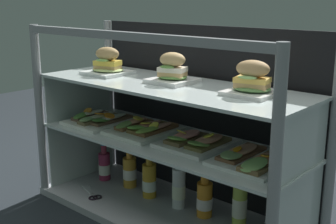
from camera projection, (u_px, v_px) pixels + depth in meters
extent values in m
cube|color=#1F2529|center=(168.00, 219.00, 2.00)|extent=(6.00, 6.00, 0.02)
cube|color=#B1B2B9|center=(168.00, 213.00, 1.99)|extent=(1.28, 0.48, 0.03)
cylinder|color=gray|center=(40.00, 113.00, 2.13)|extent=(0.04, 0.04, 0.83)
cylinder|color=gray|center=(274.00, 182.00, 1.34)|extent=(0.04, 0.04, 0.83)
cylinder|color=gray|center=(110.00, 98.00, 2.45)|extent=(0.04, 0.04, 0.83)
cylinder|color=gray|center=(333.00, 146.00, 1.66)|extent=(0.04, 0.04, 0.83)
cube|color=gray|center=(128.00, 36.00, 1.63)|extent=(1.24, 0.03, 0.03)
cube|color=black|center=(202.00, 113.00, 2.06)|extent=(1.20, 0.01, 0.79)
cube|color=silver|center=(82.00, 147.00, 2.33)|extent=(0.01, 0.40, 0.32)
cube|color=silver|center=(296.00, 220.00, 1.57)|extent=(0.01, 0.40, 0.32)
cube|color=silver|center=(168.00, 141.00, 1.91)|extent=(1.22, 0.42, 0.01)
cube|color=silver|center=(80.00, 94.00, 2.26)|extent=(0.01, 0.40, 0.23)
cube|color=silver|center=(302.00, 143.00, 1.50)|extent=(0.01, 0.40, 0.23)
cube|color=silver|center=(168.00, 85.00, 1.85)|extent=(1.22, 0.42, 0.01)
cube|color=white|center=(108.00, 73.00, 2.07)|extent=(0.19, 0.19, 0.02)
ellipsoid|color=#9EB76A|center=(108.00, 70.00, 2.07)|extent=(0.15, 0.13, 0.01)
cube|color=tan|center=(108.00, 67.00, 2.06)|extent=(0.13, 0.10, 0.02)
cube|color=gold|center=(108.00, 63.00, 2.06)|extent=(0.13, 0.10, 0.02)
ellipsoid|color=#79AF53|center=(102.00, 60.00, 2.03)|extent=(0.07, 0.04, 0.01)
ellipsoid|color=#A17F4D|center=(107.00, 54.00, 2.05)|extent=(0.13, 0.10, 0.06)
cube|color=white|center=(173.00, 81.00, 1.86)|extent=(0.18, 0.18, 0.02)
ellipsoid|color=#609643|center=(173.00, 77.00, 1.86)|extent=(0.13, 0.11, 0.02)
cube|color=tan|center=(173.00, 74.00, 1.85)|extent=(0.12, 0.10, 0.02)
cube|color=#EFE1C7|center=(173.00, 69.00, 1.85)|extent=(0.13, 0.11, 0.02)
ellipsoid|color=#5B8D3D|center=(168.00, 67.00, 1.82)|extent=(0.07, 0.05, 0.02)
ellipsoid|color=tan|center=(173.00, 60.00, 1.84)|extent=(0.13, 0.11, 0.06)
cube|color=white|center=(252.00, 93.00, 1.63)|extent=(0.18, 0.18, 0.02)
ellipsoid|color=#5B8C4B|center=(252.00, 88.00, 1.63)|extent=(0.14, 0.12, 0.02)
cube|color=tan|center=(252.00, 85.00, 1.63)|extent=(0.13, 0.10, 0.02)
cube|color=#F3BE50|center=(252.00, 80.00, 1.62)|extent=(0.14, 0.10, 0.02)
ellipsoid|color=#9CCF74|center=(247.00, 77.00, 1.59)|extent=(0.08, 0.04, 0.01)
ellipsoid|color=tan|center=(253.00, 69.00, 1.61)|extent=(0.14, 0.10, 0.06)
cube|color=white|center=(100.00, 121.00, 2.15)|extent=(0.25, 0.29, 0.01)
cube|color=brown|center=(91.00, 116.00, 2.19)|extent=(0.06, 0.20, 0.02)
ellipsoid|color=#65A244|center=(81.00, 116.00, 2.15)|extent=(0.08, 0.11, 0.02)
ellipsoid|color=white|center=(90.00, 113.00, 2.19)|extent=(0.05, 0.16, 0.02)
cylinder|color=orange|center=(88.00, 111.00, 2.19)|extent=(0.05, 0.05, 0.02)
cube|color=brown|center=(99.00, 119.00, 2.14)|extent=(0.06, 0.22, 0.02)
ellipsoid|color=#8FBD73|center=(88.00, 119.00, 2.09)|extent=(0.08, 0.12, 0.02)
ellipsoid|color=beige|center=(99.00, 116.00, 2.13)|extent=(0.05, 0.18, 0.01)
cylinder|color=orange|center=(100.00, 114.00, 2.14)|extent=(0.07, 0.07, 0.02)
cube|color=brown|center=(112.00, 120.00, 2.13)|extent=(0.06, 0.22, 0.01)
ellipsoid|color=#54953E|center=(102.00, 120.00, 2.08)|extent=(0.07, 0.12, 0.03)
ellipsoid|color=silver|center=(112.00, 117.00, 2.12)|extent=(0.05, 0.18, 0.02)
cylinder|color=orange|center=(109.00, 116.00, 2.11)|extent=(0.06, 0.06, 0.02)
cube|color=white|center=(144.00, 131.00, 2.00)|extent=(0.25, 0.29, 0.02)
cube|color=brown|center=(134.00, 125.00, 2.04)|extent=(0.06, 0.20, 0.02)
ellipsoid|color=#7DA452|center=(125.00, 124.00, 1.99)|extent=(0.06, 0.10, 0.03)
ellipsoid|color=#E9A279|center=(134.00, 121.00, 2.04)|extent=(0.05, 0.16, 0.02)
cylinder|color=yellow|center=(138.00, 118.00, 2.04)|extent=(0.07, 0.07, 0.02)
cube|color=brown|center=(148.00, 127.00, 2.00)|extent=(0.06, 0.21, 0.01)
ellipsoid|color=#7FC94F|center=(138.00, 127.00, 1.95)|extent=(0.07, 0.12, 0.03)
ellipsoid|color=#E19580|center=(148.00, 124.00, 2.00)|extent=(0.05, 0.17, 0.01)
cylinder|color=yellow|center=(146.00, 123.00, 1.99)|extent=(0.07, 0.07, 0.01)
cube|color=brown|center=(158.00, 129.00, 1.97)|extent=(0.06, 0.22, 0.01)
ellipsoid|color=#8CB649|center=(147.00, 130.00, 1.92)|extent=(0.08, 0.12, 0.03)
ellipsoid|color=#F4A689|center=(158.00, 127.00, 1.96)|extent=(0.05, 0.18, 0.01)
cylinder|color=yellow|center=(153.00, 126.00, 1.94)|extent=(0.05, 0.05, 0.03)
cube|color=white|center=(196.00, 143.00, 1.83)|extent=(0.25, 0.29, 0.02)
cube|color=brown|center=(186.00, 138.00, 1.84)|extent=(0.09, 0.19, 0.01)
ellipsoid|color=#8BC856|center=(177.00, 139.00, 1.80)|extent=(0.09, 0.11, 0.04)
ellipsoid|color=pink|center=(186.00, 135.00, 1.84)|extent=(0.07, 0.16, 0.02)
cylinder|color=#EAD64C|center=(182.00, 132.00, 1.83)|extent=(0.05, 0.05, 0.03)
cube|color=brown|center=(208.00, 143.00, 1.79)|extent=(0.09, 0.21, 0.01)
ellipsoid|color=#80B350|center=(199.00, 144.00, 1.74)|extent=(0.09, 0.11, 0.04)
ellipsoid|color=#E49A77|center=(209.00, 139.00, 1.78)|extent=(0.07, 0.17, 0.02)
cylinder|color=yellow|center=(208.00, 136.00, 1.79)|extent=(0.06, 0.06, 0.02)
cube|color=white|center=(253.00, 161.00, 1.63)|extent=(0.25, 0.29, 0.01)
cube|color=brown|center=(242.00, 153.00, 1.68)|extent=(0.09, 0.23, 0.01)
ellipsoid|color=#99BE74|center=(232.00, 155.00, 1.63)|extent=(0.11, 0.13, 0.02)
ellipsoid|color=tan|center=(242.00, 150.00, 1.68)|extent=(0.07, 0.18, 0.01)
cylinder|color=orange|center=(237.00, 149.00, 1.65)|extent=(0.05, 0.05, 0.02)
cube|color=brown|center=(263.00, 163.00, 1.57)|extent=(0.09, 0.22, 0.02)
ellipsoid|color=#8FC469|center=(254.00, 164.00, 1.52)|extent=(0.10, 0.13, 0.04)
ellipsoid|color=#F5A97D|center=(264.00, 159.00, 1.57)|extent=(0.07, 0.18, 0.01)
cylinder|color=orange|center=(267.00, 156.00, 1.57)|extent=(0.05, 0.05, 0.02)
cylinder|color=#95284C|center=(104.00, 166.00, 2.30)|extent=(0.06, 0.06, 0.14)
cylinder|color=white|center=(105.00, 169.00, 2.31)|extent=(0.06, 0.06, 0.05)
cylinder|color=maroon|center=(104.00, 149.00, 2.28)|extent=(0.03, 0.03, 0.05)
cylinder|color=#2E6CAC|center=(104.00, 144.00, 2.27)|extent=(0.03, 0.03, 0.01)
cylinder|color=gold|center=(130.00, 172.00, 2.22)|extent=(0.07, 0.07, 0.15)
cylinder|color=white|center=(130.00, 173.00, 2.22)|extent=(0.07, 0.07, 0.05)
cylinder|color=orange|center=(129.00, 154.00, 2.19)|extent=(0.03, 0.03, 0.05)
cylinder|color=black|center=(129.00, 148.00, 2.18)|extent=(0.03, 0.03, 0.01)
cylinder|color=gold|center=(149.00, 181.00, 2.10)|extent=(0.07, 0.07, 0.16)
cylinder|color=white|center=(149.00, 185.00, 2.10)|extent=(0.07, 0.07, 0.05)
cylinder|color=gold|center=(149.00, 160.00, 2.07)|extent=(0.03, 0.03, 0.04)
cylinder|color=#286BAD|center=(149.00, 155.00, 2.07)|extent=(0.03, 0.03, 0.01)
cylinder|color=silver|center=(179.00, 188.00, 1.99)|extent=(0.06, 0.06, 0.18)
cylinder|color=#E9EFCF|center=(179.00, 191.00, 2.00)|extent=(0.06, 0.06, 0.06)
cylinder|color=white|center=(179.00, 164.00, 1.96)|extent=(0.03, 0.03, 0.04)
cylinder|color=black|center=(179.00, 158.00, 1.96)|extent=(0.04, 0.04, 0.01)
cylinder|color=orange|center=(205.00, 200.00, 1.91)|extent=(0.07, 0.07, 0.15)
cylinder|color=white|center=(205.00, 203.00, 1.92)|extent=(0.07, 0.07, 0.05)
cylinder|color=orange|center=(205.00, 179.00, 1.89)|extent=(0.04, 0.04, 0.04)
cylinder|color=silver|center=(205.00, 174.00, 1.88)|extent=(0.04, 0.04, 0.01)
cylinder|color=#BBD350|center=(239.00, 208.00, 1.79)|extent=(0.06, 0.06, 0.19)
cylinder|color=silver|center=(240.00, 207.00, 1.79)|extent=(0.06, 0.06, 0.08)
cylinder|color=#C0D749|center=(241.00, 183.00, 1.77)|extent=(0.03, 0.03, 0.03)
cylinder|color=#2968B3|center=(241.00, 178.00, 1.76)|extent=(0.03, 0.03, 0.01)
cube|color=silver|center=(88.00, 190.00, 2.18)|extent=(0.13, 0.04, 0.00)
torus|color=black|center=(97.00, 197.00, 2.10)|extent=(0.05, 0.05, 0.01)
cube|color=silver|center=(91.00, 190.00, 2.19)|extent=(0.11, 0.08, 0.00)
torus|color=black|center=(93.00, 198.00, 2.09)|extent=(0.06, 0.06, 0.01)
cylinder|color=silver|center=(92.00, 193.00, 2.15)|extent=(0.01, 0.01, 0.01)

